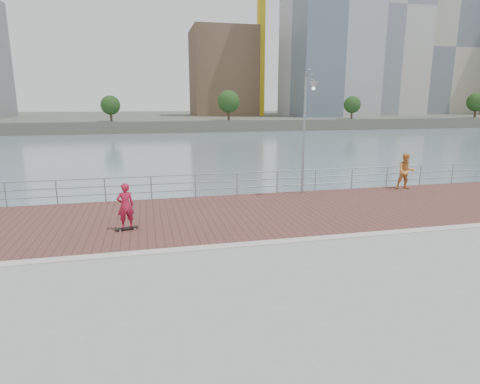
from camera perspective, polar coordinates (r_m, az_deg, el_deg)
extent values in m
plane|color=slate|center=(13.76, 1.97, -15.37)|extent=(400.00, 400.00, 0.00)
cube|color=gray|center=(9.24, 10.90, -23.90)|extent=(40.00, 24.00, 2.00)
cube|color=brown|center=(16.27, -1.29, -3.23)|extent=(40.00, 6.80, 0.02)
cube|color=#B7B5AD|center=(12.93, 2.04, -7.41)|extent=(40.00, 0.40, 0.06)
cube|color=#4C5142|center=(134.35, -12.01, 10.20)|extent=(320.00, 95.00, 2.50)
cylinder|color=#8C9EA8|center=(20.04, -30.37, -0.36)|extent=(0.06, 0.06, 1.10)
cylinder|color=#8C9EA8|center=(19.53, -24.62, -0.06)|extent=(0.06, 0.06, 1.10)
cylinder|color=#8C9EA8|center=(19.21, -18.63, 0.24)|extent=(0.06, 0.06, 1.10)
cylinder|color=#8C9EA8|center=(19.12, -12.50, 0.55)|extent=(0.06, 0.06, 1.10)
cylinder|color=#8C9EA8|center=(19.24, -6.39, 0.86)|extent=(0.06, 0.06, 1.10)
cylinder|color=#8C9EA8|center=(19.58, -0.42, 1.14)|extent=(0.06, 0.06, 1.10)
cylinder|color=#8C9EA8|center=(20.13, 5.29, 1.40)|extent=(0.06, 0.06, 1.10)
cylinder|color=#8C9EA8|center=(20.86, 10.65, 1.64)|extent=(0.06, 0.06, 1.10)
cylinder|color=#8C9EA8|center=(21.76, 15.61, 1.84)|extent=(0.06, 0.06, 1.10)
cylinder|color=#8C9EA8|center=(22.82, 20.14, 2.02)|extent=(0.06, 0.06, 1.10)
cylinder|color=#8C9EA8|center=(24.00, 24.25, 2.16)|extent=(0.06, 0.06, 1.10)
cylinder|color=#8C9EA8|center=(25.29, 27.96, 2.29)|extent=(0.06, 0.06, 1.10)
cylinder|color=#8C9EA8|center=(19.28, -3.40, 2.60)|extent=(39.00, 0.05, 0.05)
cylinder|color=#8C9EA8|center=(19.35, -3.38, 1.51)|extent=(39.00, 0.05, 0.05)
cylinder|color=#8C9EA8|center=(19.43, -3.37, 0.46)|extent=(39.00, 0.05, 0.05)
cylinder|color=gray|center=(19.74, 9.07, 7.72)|extent=(0.11, 0.11, 5.63)
cylinder|color=gray|center=(19.27, 9.91, 15.95)|extent=(0.07, 0.94, 0.07)
cone|color=#B2B2AD|center=(18.83, 10.46, 15.44)|extent=(0.41, 0.41, 0.33)
cube|color=black|center=(14.84, -15.79, -4.95)|extent=(0.82, 0.40, 0.03)
cylinder|color=beige|center=(14.74, -16.68, -5.31)|extent=(0.07, 0.06, 0.06)
cylinder|color=beige|center=(14.84, -14.76, -5.07)|extent=(0.07, 0.06, 0.06)
cylinder|color=beige|center=(14.88, -16.80, -5.16)|extent=(0.07, 0.06, 0.06)
cylinder|color=beige|center=(14.98, -14.89, -4.92)|extent=(0.07, 0.06, 0.06)
imported|color=#AE1735|center=(14.62, -15.98, -1.89)|extent=(0.67, 0.53, 1.62)
imported|color=#E09141|center=(22.50, 22.52, 2.72)|extent=(1.08, 0.96, 1.86)
cube|color=gold|center=(122.21, 3.01, 22.59)|extent=(2.00, 2.00, 50.00)
cube|color=brown|center=(124.19, -2.49, 16.56)|extent=(18.00, 18.00, 24.70)
cube|color=#B2ADA3|center=(144.04, 20.26, 23.00)|extent=(20.00, 20.00, 63.04)
cube|color=#ADA38E|center=(161.24, 25.73, 17.64)|extent=(24.00, 22.00, 42.42)
cylinder|color=#473323|center=(89.00, -17.87, 10.54)|extent=(0.50, 0.50, 3.08)
sphere|color=#193814|center=(88.97, -17.95, 11.67)|extent=(3.96, 3.96, 3.96)
cylinder|color=#473323|center=(90.59, -1.62, 11.38)|extent=(0.50, 0.50, 3.77)
sphere|color=#193814|center=(90.56, -1.63, 12.74)|extent=(4.85, 4.85, 4.85)
cylinder|color=#473323|center=(101.00, 15.61, 10.87)|extent=(0.50, 0.50, 3.11)
sphere|color=#193814|center=(100.97, 15.67, 11.88)|extent=(4.00, 4.00, 4.00)
cylinder|color=#473323|center=(121.65, 30.48, 9.98)|extent=(0.50, 0.50, 3.68)
sphere|color=#193814|center=(121.63, 30.59, 10.97)|extent=(4.74, 4.74, 4.74)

